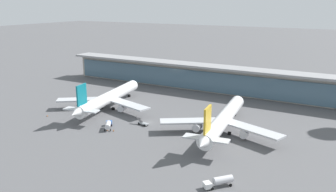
{
  "coord_description": "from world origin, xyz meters",
  "views": [
    {
      "loc": [
        76.71,
        -119.17,
        49.74
      ],
      "look_at": [
        0.0,
        16.82,
        7.7
      ],
      "focal_mm": 37.59,
      "sensor_mm": 36.0,
      "label": 1
    }
  ],
  "objects_px": {
    "airliner_centre_stand": "(223,120)",
    "airliner_left_stand": "(109,98)",
    "service_truck_mid_apron_grey": "(143,123)",
    "service_truck_by_tail_yellow": "(84,98)",
    "safety_cone_bravo": "(113,130)",
    "service_truck_near_nose_blue": "(108,125)",
    "safety_cone_alpha": "(107,130)",
    "service_truck_under_wing_white": "(81,104)",
    "service_truck_on_taxiway_white": "(219,181)",
    "safety_cone_charlie": "(47,116)"
  },
  "relations": [
    {
      "from": "airliner_centre_stand",
      "to": "airliner_left_stand",
      "type": "bearing_deg",
      "value": 176.59
    },
    {
      "from": "service_truck_mid_apron_grey",
      "to": "service_truck_by_tail_yellow",
      "type": "relative_size",
      "value": 2.24
    },
    {
      "from": "airliner_centre_stand",
      "to": "safety_cone_bravo",
      "type": "relative_size",
      "value": 89.82
    },
    {
      "from": "service_truck_near_nose_blue",
      "to": "safety_cone_alpha",
      "type": "bearing_deg",
      "value": -62.31
    },
    {
      "from": "service_truck_mid_apron_grey",
      "to": "safety_cone_alpha",
      "type": "height_order",
      "value": "service_truck_mid_apron_grey"
    },
    {
      "from": "service_truck_near_nose_blue",
      "to": "safety_cone_alpha",
      "type": "height_order",
      "value": "service_truck_near_nose_blue"
    },
    {
      "from": "airliner_left_stand",
      "to": "service_truck_under_wing_white",
      "type": "bearing_deg",
      "value": -169.95
    },
    {
      "from": "airliner_centre_stand",
      "to": "service_truck_on_taxiway_white",
      "type": "relative_size",
      "value": 7.89
    },
    {
      "from": "service_truck_near_nose_blue",
      "to": "service_truck_on_taxiway_white",
      "type": "height_order",
      "value": "same"
    },
    {
      "from": "airliner_centre_stand",
      "to": "safety_cone_alpha",
      "type": "distance_m",
      "value": 45.99
    },
    {
      "from": "service_truck_near_nose_blue",
      "to": "safety_cone_bravo",
      "type": "relative_size",
      "value": 12.04
    },
    {
      "from": "service_truck_by_tail_yellow",
      "to": "service_truck_on_taxiway_white",
      "type": "relative_size",
      "value": 0.39
    },
    {
      "from": "safety_cone_alpha",
      "to": "safety_cone_bravo",
      "type": "relative_size",
      "value": 1.0
    },
    {
      "from": "airliner_centre_stand",
      "to": "safety_cone_bravo",
      "type": "distance_m",
      "value": 43.42
    },
    {
      "from": "service_truck_under_wing_white",
      "to": "safety_cone_alpha",
      "type": "xyz_separation_m",
      "value": [
        33.52,
        -21.33,
        -0.56
      ]
    },
    {
      "from": "airliner_left_stand",
      "to": "safety_cone_alpha",
      "type": "height_order",
      "value": "airliner_left_stand"
    },
    {
      "from": "service_truck_by_tail_yellow",
      "to": "safety_cone_alpha",
      "type": "distance_m",
      "value": 50.39
    },
    {
      "from": "service_truck_mid_apron_grey",
      "to": "service_truck_on_taxiway_white",
      "type": "xyz_separation_m",
      "value": [
        46.34,
        -31.82,
        0.9
      ]
    },
    {
      "from": "safety_cone_alpha",
      "to": "service_truck_on_taxiway_white",
      "type": "bearing_deg",
      "value": -19.39
    },
    {
      "from": "safety_cone_bravo",
      "to": "service_truck_under_wing_white",
      "type": "bearing_deg",
      "value": 150.18
    },
    {
      "from": "service_truck_by_tail_yellow",
      "to": "safety_cone_bravo",
      "type": "height_order",
      "value": "service_truck_by_tail_yellow"
    },
    {
      "from": "safety_cone_alpha",
      "to": "safety_cone_bravo",
      "type": "distance_m",
      "value": 2.66
    },
    {
      "from": "service_truck_mid_apron_grey",
      "to": "service_truck_on_taxiway_white",
      "type": "bearing_deg",
      "value": -34.47
    },
    {
      "from": "airliner_centre_stand",
      "to": "service_truck_mid_apron_grey",
      "type": "bearing_deg",
      "value": -165.84
    },
    {
      "from": "service_truck_under_wing_white",
      "to": "safety_cone_alpha",
      "type": "bearing_deg",
      "value": -32.47
    },
    {
      "from": "service_truck_under_wing_white",
      "to": "service_truck_by_tail_yellow",
      "type": "height_order",
      "value": "same"
    },
    {
      "from": "airliner_left_stand",
      "to": "service_truck_by_tail_yellow",
      "type": "distance_m",
      "value": 23.16
    },
    {
      "from": "service_truck_under_wing_white",
      "to": "safety_cone_charlie",
      "type": "relative_size",
      "value": 4.57
    },
    {
      "from": "airliner_left_stand",
      "to": "airliner_centre_stand",
      "type": "relative_size",
      "value": 1.0
    },
    {
      "from": "airliner_left_stand",
      "to": "service_truck_by_tail_yellow",
      "type": "bearing_deg",
      "value": 163.67
    },
    {
      "from": "service_truck_near_nose_blue",
      "to": "service_truck_on_taxiway_white",
      "type": "distance_m",
      "value": 60.09
    },
    {
      "from": "airliner_left_stand",
      "to": "airliner_centre_stand",
      "type": "distance_m",
      "value": 59.33
    },
    {
      "from": "airliner_left_stand",
      "to": "airliner_centre_stand",
      "type": "xyz_separation_m",
      "value": [
        59.23,
        -3.53,
        0.0
      ]
    },
    {
      "from": "airliner_left_stand",
      "to": "service_truck_near_nose_blue",
      "type": "relative_size",
      "value": 7.44
    },
    {
      "from": "service_truck_by_tail_yellow",
      "to": "safety_cone_charlie",
      "type": "bearing_deg",
      "value": -79.82
    },
    {
      "from": "service_truck_mid_apron_grey",
      "to": "safety_cone_alpha",
      "type": "xyz_separation_m",
      "value": [
        -8.82,
        -12.41,
        -0.49
      ]
    },
    {
      "from": "service_truck_under_wing_white",
      "to": "service_truck_mid_apron_grey",
      "type": "distance_m",
      "value": 43.27
    },
    {
      "from": "safety_cone_charlie",
      "to": "service_truck_under_wing_white",
      "type": "bearing_deg",
      "value": 86.25
    },
    {
      "from": "service_truck_mid_apron_grey",
      "to": "service_truck_on_taxiway_white",
      "type": "distance_m",
      "value": 56.22
    },
    {
      "from": "service_truck_by_tail_yellow",
      "to": "safety_cone_bravo",
      "type": "xyz_separation_m",
      "value": [
        42.75,
        -29.77,
        -0.56
      ]
    },
    {
      "from": "service_truck_near_nose_blue",
      "to": "safety_cone_charlie",
      "type": "relative_size",
      "value": 12.04
    },
    {
      "from": "airliner_left_stand",
      "to": "service_truck_mid_apron_grey",
      "type": "bearing_deg",
      "value": -23.14
    },
    {
      "from": "safety_cone_alpha",
      "to": "safety_cone_bravo",
      "type": "height_order",
      "value": "same"
    },
    {
      "from": "service_truck_mid_apron_grey",
      "to": "safety_cone_alpha",
      "type": "relative_size",
      "value": 9.91
    },
    {
      "from": "service_truck_by_tail_yellow",
      "to": "service_truck_near_nose_blue",
      "type": "bearing_deg",
      "value": -36.02
    },
    {
      "from": "safety_cone_alpha",
      "to": "service_truck_under_wing_white",
      "type": "bearing_deg",
      "value": 147.53
    },
    {
      "from": "service_truck_near_nose_blue",
      "to": "service_truck_mid_apron_grey",
      "type": "relative_size",
      "value": 1.21
    },
    {
      "from": "service_truck_near_nose_blue",
      "to": "safety_cone_bravo",
      "type": "distance_m",
      "value": 4.07
    },
    {
      "from": "service_truck_by_tail_yellow",
      "to": "safety_cone_bravo",
      "type": "bearing_deg",
      "value": -34.85
    },
    {
      "from": "service_truck_mid_apron_grey",
      "to": "safety_cone_bravo",
      "type": "relative_size",
      "value": 9.91
    }
  ]
}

